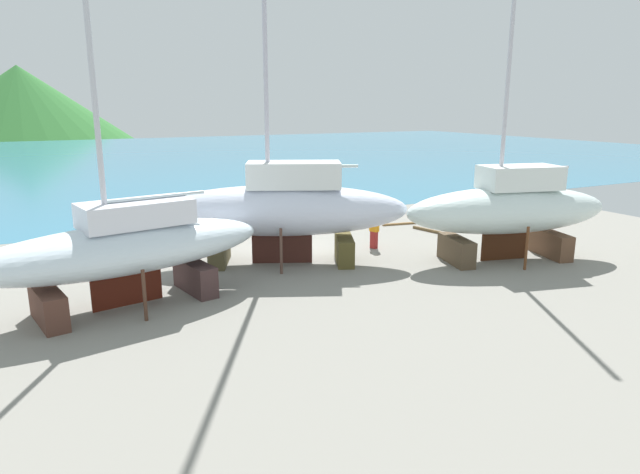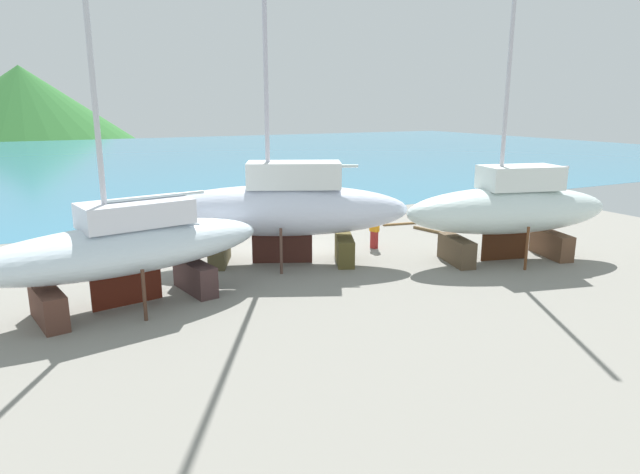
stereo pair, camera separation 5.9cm
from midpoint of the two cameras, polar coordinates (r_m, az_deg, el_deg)
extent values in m
plane|color=gray|center=(23.02, 0.40, -3.55)|extent=(45.19, 45.19, 0.00)
cube|color=teal|center=(76.30, -19.43, 7.69)|extent=(168.79, 88.98, 0.01)
cone|color=#2F6F2F|center=(163.46, -28.16, 9.60)|extent=(94.81, 94.81, 33.09)
cube|color=brown|center=(24.78, 14.01, -1.35)|extent=(1.25, 2.46, 1.14)
cube|color=brown|center=(27.22, 22.89, -0.70)|extent=(1.25, 2.46, 1.14)
cylinder|color=brown|center=(24.52, 20.69, -1.13)|extent=(0.12, 0.12, 1.85)
cylinder|color=brown|center=(27.19, 16.94, 0.54)|extent=(0.12, 0.12, 1.85)
ellipsoid|color=silver|center=(25.57, 18.94, 2.65)|extent=(9.87, 5.13, 2.03)
cube|color=#452110|center=(25.93, 18.65, -1.10)|extent=(2.22, 0.62, 1.42)
cube|color=white|center=(25.62, 20.09, 5.81)|extent=(3.72, 2.53, 1.02)
cylinder|color=silver|center=(24.98, 19.10, 16.53)|extent=(0.18, 0.18, 10.40)
cylinder|color=#B6B7C0|center=(25.96, 21.48, 6.66)|extent=(3.23, 0.91, 0.12)
cube|color=brown|center=(24.33, -10.30, -1.42)|extent=(1.61, 2.42, 1.15)
cube|color=brown|center=(24.19, 2.61, -1.30)|extent=(1.61, 2.42, 1.15)
cylinder|color=brown|center=(22.46, -3.97, -1.48)|extent=(0.12, 0.12, 1.91)
cylinder|color=brown|center=(25.57, -3.79, 0.39)|extent=(0.12, 0.12, 1.91)
ellipsoid|color=silver|center=(23.71, -3.93, 2.78)|extent=(11.14, 7.20, 2.18)
cube|color=#421F19|center=(24.13, -3.86, -1.55)|extent=(2.41, 1.16, 1.53)
cube|color=white|center=(23.47, -2.65, 6.46)|extent=(4.30, 3.23, 1.09)
cylinder|color=#BAB6C6|center=(23.66, -5.72, 23.19)|extent=(0.19, 0.19, 14.85)
cylinder|color=silver|center=(23.44, -0.64, 7.33)|extent=(3.53, 1.71, 0.13)
cube|color=#533328|center=(19.49, -26.24, -6.46)|extent=(1.13, 2.49, 1.13)
cube|color=#432E2C|center=(20.91, -12.74, -4.05)|extent=(1.13, 2.49, 1.13)
cylinder|color=#4E3225|center=(18.48, -17.65, -5.77)|extent=(0.12, 0.12, 1.71)
cylinder|color=#55302A|center=(21.49, -20.72, -3.33)|extent=(0.12, 0.12, 1.71)
ellipsoid|color=silver|center=(19.65, -19.57, -1.16)|extent=(10.39, 4.79, 1.66)
cube|color=#4E190E|center=(20.04, -19.25, -5.08)|extent=(2.38, 0.52, 1.16)
cube|color=silver|center=(19.56, -18.45, 2.36)|extent=(3.87, 2.43, 0.83)
cylinder|color=silver|center=(19.05, -22.77, 18.77)|extent=(0.18, 0.18, 12.08)
cylinder|color=silver|center=(19.73, -16.51, 4.02)|extent=(3.47, 0.77, 0.13)
cube|color=maroon|center=(26.66, 5.69, -0.30)|extent=(0.29, 0.38, 0.84)
cube|color=orange|center=(26.50, 5.73, 1.18)|extent=(0.36, 0.49, 0.56)
sphere|color=tan|center=(26.42, 5.75, 2.01)|extent=(0.22, 0.22, 0.22)
cylinder|color=maroon|center=(33.93, 22.10, 1.82)|extent=(0.72, 0.72, 0.91)
cylinder|color=brown|center=(28.30, -15.68, 0.11)|extent=(0.59, 0.59, 0.88)
cube|color=olive|center=(35.16, 21.02, 1.63)|extent=(1.76, 0.30, 0.11)
cube|color=brown|center=(32.36, 9.07, 1.40)|extent=(2.99, 0.71, 0.10)
cube|color=brown|center=(30.50, 11.73, 0.58)|extent=(0.74, 2.73, 0.15)
camera|label=1|loc=(0.03, -89.92, 0.02)|focal=30.90mm
camera|label=2|loc=(0.03, 90.08, -0.02)|focal=30.90mm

